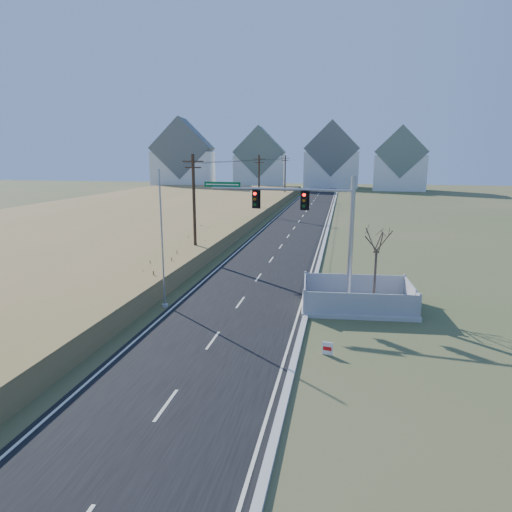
{
  "coord_description": "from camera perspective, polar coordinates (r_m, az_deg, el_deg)",
  "views": [
    {
      "loc": [
        6.01,
        -22.0,
        8.84
      ],
      "look_at": [
        1.31,
        2.29,
        3.4
      ],
      "focal_mm": 32.0,
      "sensor_mm": 36.0,
      "label": 1
    }
  ],
  "objects": [
    {
      "name": "traffic_signal_mast",
      "position": [
        27.93,
        7.96,
        3.75
      ],
      "size": [
        9.67,
        1.34,
        7.73
      ],
      "rotation": [
        0.0,
        0.0,
        -0.1
      ],
      "color": "#9EA0A5",
      "rests_on": "ground"
    },
    {
      "name": "road",
      "position": [
        72.78,
        6.16,
        5.37
      ],
      "size": [
        8.0,
        180.0,
        0.06
      ],
      "primitive_type": "cube",
      "color": "black",
      "rests_on": "ground"
    },
    {
      "name": "bare_tree",
      "position": [
        27.95,
        14.9,
        2.08
      ],
      "size": [
        1.89,
        1.89,
        5.0
      ],
      "color": "#4C3F33",
      "rests_on": "ground"
    },
    {
      "name": "ground",
      "position": [
        24.46,
        -4.09,
        -8.82
      ],
      "size": [
        260.0,
        260.0,
        0.0
      ],
      "primitive_type": "plane",
      "color": "#435429",
      "rests_on": "ground"
    },
    {
      "name": "reed_marsh",
      "position": [
        69.37,
        -14.84,
        5.21
      ],
      "size": [
        38.0,
        110.0,
        1.3
      ],
      "primitive_type": "cube",
      "color": "#A47B4A",
      "rests_on": "ground"
    },
    {
      "name": "curb",
      "position": [
        72.55,
        9.44,
        5.3
      ],
      "size": [
        0.3,
        180.0,
        0.18
      ],
      "primitive_type": "cube",
      "color": "#B2AFA8",
      "rests_on": "ground"
    },
    {
      "name": "utility_pole_far",
      "position": [
        97.89,
        3.65,
        9.94
      ],
      "size": [
        1.8,
        0.26,
        9.0
      ],
      "color": "#422D1E",
      "rests_on": "ground"
    },
    {
      "name": "condo_n",
      "position": [
        134.06,
        9.43,
        11.71
      ],
      "size": [
        15.27,
        10.2,
        18.54
      ],
      "color": "white",
      "rests_on": "ground"
    },
    {
      "name": "flagpole",
      "position": [
        27.2,
        -11.59,
        0.27
      ],
      "size": [
        0.37,
        0.37,
        8.13
      ],
      "color": "#B7B5AD",
      "rests_on": "ground"
    },
    {
      "name": "utility_pole_near",
      "position": [
        39.28,
        -7.74,
        6.21
      ],
      "size": [
        1.8,
        0.26,
        9.0
      ],
      "color": "#422D1E",
      "rests_on": "ground"
    },
    {
      "name": "utility_pole_mid",
      "position": [
        68.28,
        0.38,
        8.91
      ],
      "size": [
        1.8,
        0.26,
        9.0
      ],
      "color": "#422D1E",
      "rests_on": "ground"
    },
    {
      "name": "condo_nnw",
      "position": [
        132.21,
        0.5,
        11.57
      ],
      "size": [
        14.93,
        11.17,
        17.03
      ],
      "rotation": [
        0.0,
        0.0,
        0.07
      ],
      "color": "white",
      "rests_on": "ground"
    },
    {
      "name": "fence_enclosure",
      "position": [
        27.96,
        12.5,
        -5.71
      ],
      "size": [
        6.84,
        4.92,
        1.49
      ],
      "rotation": [
        0.0,
        0.0,
        0.07
      ],
      "color": "#B7B5AD",
      "rests_on": "ground"
    },
    {
      "name": "condo_ne",
      "position": [
        126.79,
        17.61,
        10.93
      ],
      "size": [
        14.12,
        10.51,
        16.52
      ],
      "rotation": [
        0.0,
        0.0,
        -0.1
      ],
      "color": "white",
      "rests_on": "ground"
    },
    {
      "name": "condo_nw",
      "position": [
        129.7,
        -9.08,
        11.74
      ],
      "size": [
        17.69,
        13.38,
        19.05
      ],
      "rotation": [
        0.0,
        0.0,
        0.14
      ],
      "color": "white",
      "rests_on": "ground"
    },
    {
      "name": "open_sign",
      "position": [
        21.29,
        8.92,
        -11.35
      ],
      "size": [
        0.49,
        0.14,
        0.6
      ],
      "rotation": [
        0.0,
        0.0,
        -0.19
      ],
      "color": "white",
      "rests_on": "ground"
    }
  ]
}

